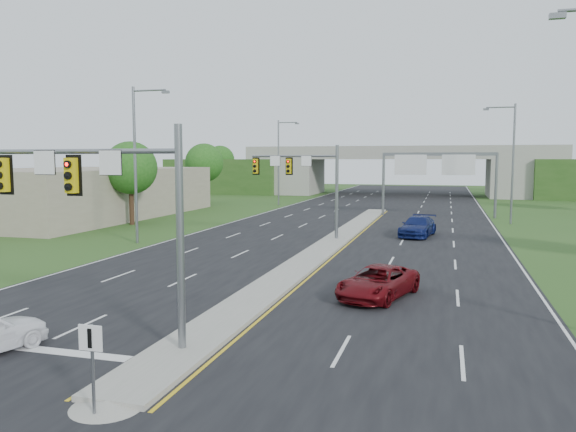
# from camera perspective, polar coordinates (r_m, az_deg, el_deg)

# --- Properties ---
(ground) EXTENTS (240.00, 240.00, 0.00)m
(ground) POSITION_cam_1_polar(r_m,az_deg,el_deg) (18.11, -10.67, -13.51)
(ground) COLOR #294E1B
(ground) RESTS_ON ground
(road) EXTENTS (24.00, 160.00, 0.02)m
(road) POSITION_cam_1_polar(r_m,az_deg,el_deg) (51.20, 7.05, -0.94)
(road) COLOR black
(road) RESTS_ON ground
(median) EXTENTS (2.00, 54.00, 0.16)m
(median) POSITION_cam_1_polar(r_m,az_deg,el_deg) (39.48, 4.38, -2.78)
(median) COLOR gray
(median) RESTS_ON road
(median_nose) EXTENTS (2.00, 2.00, 0.16)m
(median_nose) POSITION_cam_1_polar(r_m,az_deg,el_deg) (14.86, -17.91, -17.70)
(median_nose) COLOR gray
(median_nose) RESTS_ON road
(lane_markings) EXTENTS (23.72, 160.00, 0.01)m
(lane_markings) POSITION_cam_1_polar(r_m,az_deg,el_deg) (45.35, 5.12, -1.77)
(lane_markings) COLOR gold
(lane_markings) RESTS_ON road
(signal_mast_near) EXTENTS (6.62, 0.60, 7.00)m
(signal_mast_near) POSITION_cam_1_polar(r_m,az_deg,el_deg) (18.22, -17.44, 1.65)
(signal_mast_near) COLOR slate
(signal_mast_near) RESTS_ON ground
(signal_mast_far) EXTENTS (6.62, 0.60, 7.00)m
(signal_mast_far) POSITION_cam_1_polar(r_m,az_deg,el_deg) (41.43, 1.89, 4.07)
(signal_mast_far) COLOR slate
(signal_mast_far) RESTS_ON ground
(keep_right_sign) EXTENTS (0.60, 0.13, 2.20)m
(keep_right_sign) POSITION_cam_1_polar(r_m,az_deg,el_deg) (13.95, -19.33, -13.09)
(keep_right_sign) COLOR slate
(keep_right_sign) RESTS_ON ground
(sign_gantry) EXTENTS (11.58, 0.44, 6.67)m
(sign_gantry) POSITION_cam_1_polar(r_m,az_deg,el_deg) (60.20, 14.90, 4.89)
(sign_gantry) COLOR slate
(sign_gantry) RESTS_ON ground
(overpass) EXTENTS (80.00, 14.00, 8.10)m
(overpass) POSITION_cam_1_polar(r_m,az_deg,el_deg) (95.61, 11.23, 4.22)
(overpass) COLOR gray
(overpass) RESTS_ON ground
(lightpole_l_mid) EXTENTS (2.85, 0.25, 11.00)m
(lightpole_l_mid) POSITION_cam_1_polar(r_m,az_deg,el_deg) (41.06, -15.04, 5.78)
(lightpole_l_mid) COLOR slate
(lightpole_l_mid) RESTS_ON ground
(lightpole_l_far) EXTENTS (2.85, 0.25, 11.00)m
(lightpole_l_far) POSITION_cam_1_polar(r_m,az_deg,el_deg) (73.35, -0.82, 5.88)
(lightpole_l_far) COLOR slate
(lightpole_l_far) RESTS_ON ground
(lightpole_r_far) EXTENTS (2.85, 0.25, 11.00)m
(lightpole_r_far) POSITION_cam_1_polar(r_m,az_deg,el_deg) (55.55, 21.70, 5.52)
(lightpole_r_far) COLOR slate
(lightpole_r_far) RESTS_ON ground
(tree_l_near) EXTENTS (4.80, 4.80, 7.60)m
(tree_l_near) POSITION_cam_1_polar(r_m,az_deg,el_deg) (53.09, -15.70, 4.72)
(tree_l_near) COLOR #382316
(tree_l_near) RESTS_ON ground
(tree_l_mid) EXTENTS (5.20, 5.20, 8.12)m
(tree_l_mid) POSITION_cam_1_polar(r_m,az_deg,el_deg) (77.10, -8.50, 5.37)
(tree_l_mid) COLOR #382316
(tree_l_mid) RESTS_ON ground
(tree_back_a) EXTENTS (6.00, 6.00, 8.85)m
(tree_back_a) POSITION_cam_1_polar(r_m,az_deg,el_deg) (118.45, -6.91, 5.66)
(tree_back_a) COLOR #382316
(tree_back_a) RESTS_ON ground
(tree_back_b) EXTENTS (5.60, 5.60, 8.32)m
(tree_back_b) POSITION_cam_1_polar(r_m,az_deg,el_deg) (113.78, -0.36, 5.54)
(tree_back_b) COLOR #382316
(tree_back_b) RESTS_ON ground
(tree_back_c) EXTENTS (5.60, 5.60, 8.32)m
(tree_back_c) POSITION_cam_1_polar(r_m,az_deg,el_deg) (110.48, 24.41, 5.02)
(tree_back_c) COLOR #382316
(tree_back_c) RESTS_ON ground
(commercial_building) EXTENTS (18.00, 30.00, 5.00)m
(commercial_building) POSITION_cam_1_polar(r_m,az_deg,el_deg) (62.94, -21.03, 2.24)
(commercial_building) COLOR gray
(commercial_building) RESTS_ON ground
(car_far_a) EXTENTS (3.59, 5.31, 1.35)m
(car_far_a) POSITION_cam_1_polar(r_m,az_deg,el_deg) (24.59, 9.12, -6.64)
(car_far_a) COLOR #5A090E
(car_far_a) RESTS_ON road
(car_far_b) EXTENTS (2.97, 5.59, 1.54)m
(car_far_b) POSITION_cam_1_polar(r_m,az_deg,el_deg) (44.58, 13.04, -1.03)
(car_far_b) COLOR #0D1851
(car_far_b) RESTS_ON road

